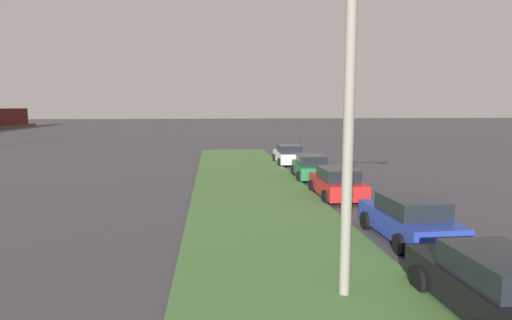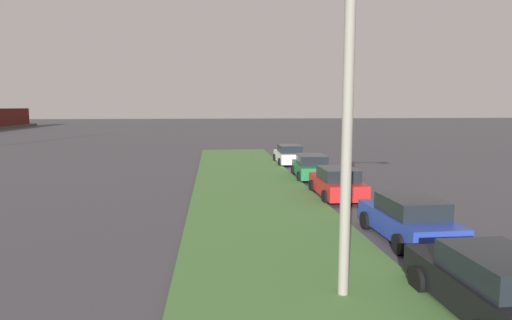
# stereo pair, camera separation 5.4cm
# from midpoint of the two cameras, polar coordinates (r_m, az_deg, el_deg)

# --- Properties ---
(grass_median) EXTENTS (60.00, 6.00, 0.12)m
(grass_median) POSITION_cam_midpoint_polar(r_m,az_deg,el_deg) (13.20, 3.29, -11.99)
(grass_median) COLOR #477238
(grass_median) RESTS_ON ground
(parked_car_black) EXTENTS (4.31, 2.05, 1.47)m
(parked_car_black) POSITION_cam_midpoint_polar(r_m,az_deg,el_deg) (10.40, 29.07, -14.44)
(parked_car_black) COLOR black
(parked_car_black) RESTS_ON ground
(parked_car_blue) EXTENTS (4.34, 2.10, 1.47)m
(parked_car_blue) POSITION_cam_midpoint_polar(r_m,az_deg,el_deg) (15.07, 19.59, -7.36)
(parked_car_blue) COLOR #23389E
(parked_car_blue) RESTS_ON ground
(parked_car_red) EXTENTS (4.31, 2.04, 1.47)m
(parked_car_red) POSITION_cam_midpoint_polar(r_m,az_deg,el_deg) (21.04, 10.73, -3.02)
(parked_car_red) COLOR red
(parked_car_red) RESTS_ON ground
(parked_car_green) EXTENTS (4.40, 2.21, 1.47)m
(parked_car_green) POSITION_cam_midpoint_polar(r_m,az_deg,el_deg) (26.34, 7.34, -0.92)
(parked_car_green) COLOR #1E6B38
(parked_car_green) RESTS_ON ground
(parked_car_white) EXTENTS (4.31, 2.04, 1.47)m
(parked_car_white) POSITION_cam_midpoint_polar(r_m,az_deg,el_deg) (32.71, 4.46, 0.68)
(parked_car_white) COLOR silver
(parked_car_white) RESTS_ON ground
(streetlight) EXTENTS (0.42, 2.88, 7.50)m
(streetlight) POSITION_cam_midpoint_polar(r_m,az_deg,el_deg) (9.72, 14.21, 6.96)
(streetlight) COLOR gray
(streetlight) RESTS_ON ground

